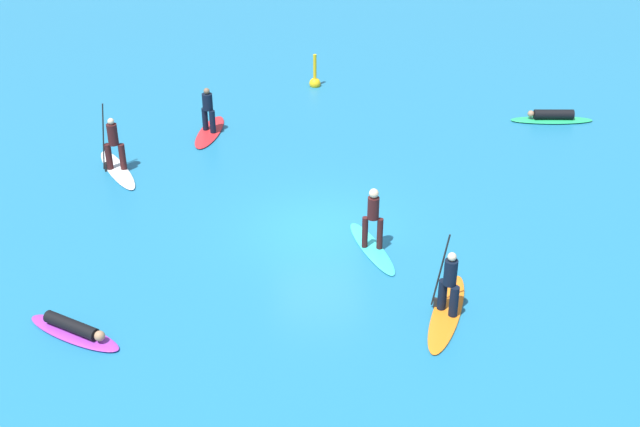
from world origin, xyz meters
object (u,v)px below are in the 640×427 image
at_px(surfer_on_orange_board, 448,299).
at_px(surfer_on_purple_board, 74,330).
at_px(surfer_on_red_board, 209,122).
at_px(marker_buoy, 315,81).
at_px(surfer_on_white_board, 116,158).
at_px(surfer_on_teal_board, 372,231).
at_px(surfer_on_green_board, 552,117).

distance_m(surfer_on_orange_board, surfer_on_purple_board, 8.78).
height_order(surfer_on_red_board, marker_buoy, surfer_on_red_board).
height_order(surfer_on_orange_board, surfer_on_white_board, surfer_on_white_board).
bearing_deg(surfer_on_white_board, surfer_on_red_board, -71.45).
bearing_deg(surfer_on_orange_board, surfer_on_teal_board, 47.58).
relative_size(surfer_on_teal_board, surfer_on_white_board, 0.94).
relative_size(surfer_on_white_board, surfer_on_purple_board, 1.17).
bearing_deg(surfer_on_red_board, marker_buoy, -31.19).
distance_m(surfer_on_white_board, surfer_on_purple_board, 8.29).
bearing_deg(surfer_on_orange_board, surfer_on_red_board, 51.51).
distance_m(surfer_on_red_board, surfer_on_white_board, 3.86).
height_order(surfer_on_teal_board, surfer_on_purple_board, surfer_on_teal_board).
height_order(surfer_on_red_board, surfer_on_teal_board, surfer_on_teal_board).
height_order(surfer_on_teal_board, surfer_on_orange_board, surfer_on_orange_board).
xyz_separation_m(surfer_on_red_board, surfer_on_orange_board, (6.17, -10.74, 0.01)).
xyz_separation_m(surfer_on_teal_board, surfer_on_orange_board, (1.45, -2.97, -0.14)).
relative_size(surfer_on_red_board, surfer_on_white_board, 0.93).
height_order(surfer_on_teal_board, surfer_on_white_board, surfer_on_white_board).
relative_size(surfer_on_white_board, marker_buoy, 2.15).
distance_m(surfer_on_white_board, surfer_on_green_board, 15.23).
relative_size(surfer_on_red_board, surfer_on_teal_board, 0.99).
height_order(surfer_on_orange_board, surfer_on_purple_board, surfer_on_orange_board).
distance_m(surfer_on_white_board, marker_buoy, 9.55).
xyz_separation_m(surfer_on_white_board, marker_buoy, (6.72, 6.78, -0.25)).
bearing_deg(marker_buoy, surfer_on_red_board, -133.61).
bearing_deg(surfer_on_red_board, surfer_on_green_board, -76.70).
bearing_deg(surfer_on_red_board, surfer_on_white_board, 145.99).
bearing_deg(surfer_on_teal_board, surfer_on_purple_board, -82.50).
distance_m(surfer_on_teal_board, marker_buoy, 11.92).
bearing_deg(surfer_on_purple_board, marker_buoy, 99.14).
relative_size(surfer_on_purple_board, surfer_on_green_board, 0.87).
xyz_separation_m(surfer_on_teal_board, surfer_on_purple_board, (-7.33, -3.17, -0.43)).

